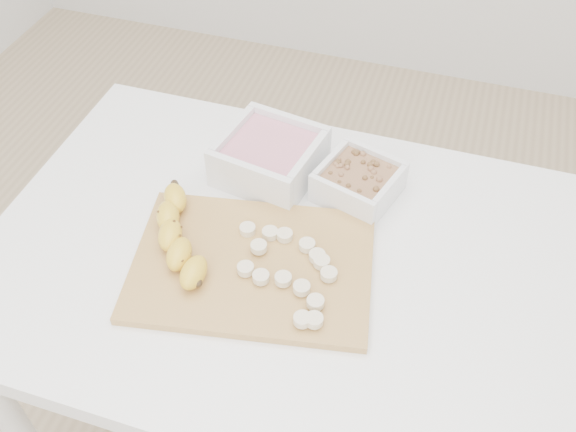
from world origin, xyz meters
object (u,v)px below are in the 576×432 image
(bowl_yogurt, at_px, (270,156))
(table, at_px, (283,288))
(cutting_board, at_px, (252,265))
(banana, at_px, (180,237))
(bowl_granola, at_px, (358,182))

(bowl_yogurt, bearing_deg, table, -65.31)
(cutting_board, distance_m, banana, 0.13)
(bowl_yogurt, height_order, cutting_board, bowl_yogurt)
(table, distance_m, bowl_granola, 0.23)
(table, xyz_separation_m, bowl_granola, (0.09, 0.17, 0.13))
(bowl_yogurt, bearing_deg, banana, -109.08)
(bowl_granola, height_order, cutting_board, bowl_granola)
(table, height_order, banana, banana)
(table, bearing_deg, cutting_board, -129.44)
(bowl_granola, height_order, banana, bowl_granola)
(banana, bearing_deg, bowl_granola, 18.89)
(bowl_yogurt, distance_m, bowl_granola, 0.17)
(cutting_board, xyz_separation_m, banana, (-0.13, 0.00, 0.03))
(banana, bearing_deg, bowl_yogurt, 48.28)
(table, relative_size, banana, 4.45)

